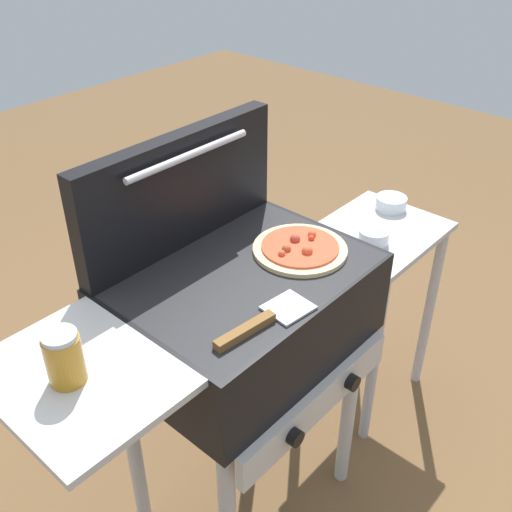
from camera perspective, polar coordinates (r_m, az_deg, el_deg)
ground_plane at (r=2.13m, az=-0.96°, el=-21.72°), size 8.00×8.00×0.00m
grill at (r=1.57m, az=-1.45°, el=-6.04°), size 0.96×0.53×0.90m
grill_lid_open at (r=1.55m, az=-7.23°, el=6.23°), size 0.63×0.08×0.30m
pizza_pepperoni at (r=1.56m, az=4.19°, el=0.73°), size 0.25×0.25×0.04m
sauce_jar at (r=1.22m, az=-17.72°, el=-9.20°), size 0.07×0.07×0.12m
spatula at (r=1.32m, az=0.72°, el=-6.17°), size 0.26×0.10×0.02m
prep_table at (r=2.15m, az=10.90°, el=-2.22°), size 0.44×0.36×0.73m
topping_bowl_near at (r=1.96m, az=11.10°, el=1.82°), size 0.10×0.10×0.04m
topping_bowl_far at (r=2.17m, az=12.69°, el=4.90°), size 0.11×0.11×0.04m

